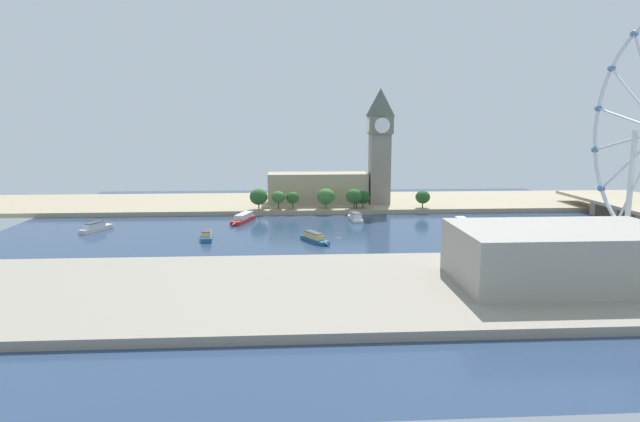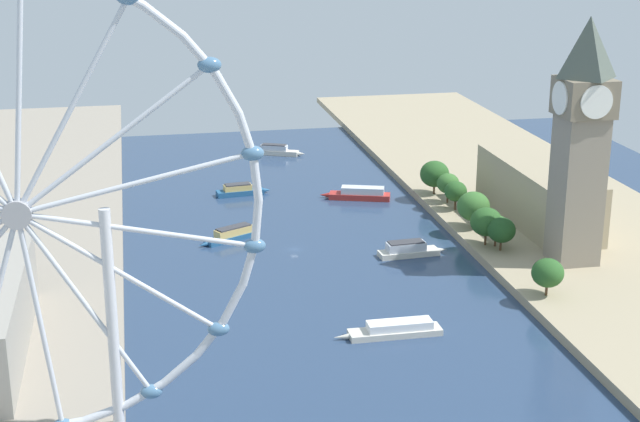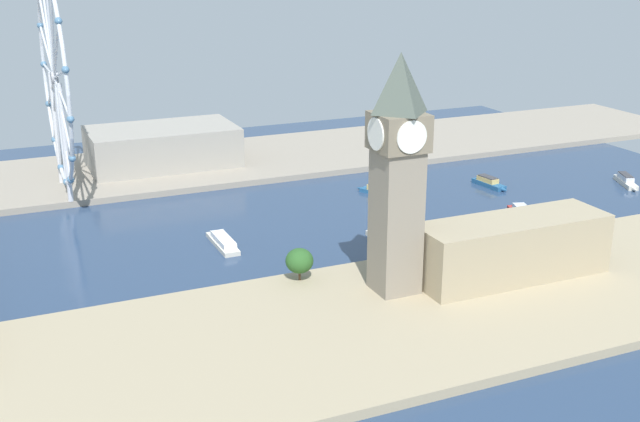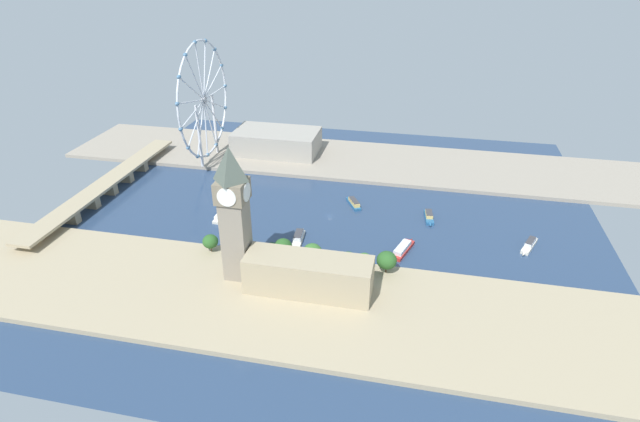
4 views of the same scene
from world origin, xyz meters
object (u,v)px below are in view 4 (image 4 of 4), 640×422
at_px(river_bridge, 106,185).
at_px(tour_boat_3, 403,249).
at_px(clock_tower, 234,212).
at_px(tour_boat_0, 223,214).
at_px(ferris_wheel, 204,101).
at_px(tour_boat_5, 529,245).
at_px(tour_boat_2, 354,203).
at_px(parliament_block, 309,275).
at_px(tour_boat_1, 429,216).
at_px(riverside_hall, 277,142).
at_px(tour_boat_4, 298,238).

distance_m(river_bridge, tour_boat_3, 236.92).
bearing_deg(clock_tower, tour_boat_0, 28.61).
relative_size(ferris_wheel, tour_boat_5, 4.21).
bearing_deg(tour_boat_2, parliament_block, 147.54).
bearing_deg(tour_boat_1, tour_boat_3, -24.57).
distance_m(river_bridge, tour_boat_2, 194.39).
relative_size(riverside_hall, river_bridge, 0.40).
xyz_separation_m(tour_boat_4, tour_boat_5, (22.81, -149.07, -0.10)).
bearing_deg(tour_boat_1, tour_boat_2, -106.64).
height_order(tour_boat_3, tour_boat_5, tour_boat_5).
bearing_deg(parliament_block, tour_boat_0, 46.67).
relative_size(parliament_block, tour_boat_5, 2.86).
bearing_deg(tour_boat_2, riverside_hall, 16.48).
distance_m(tour_boat_2, tour_boat_3, 70.35).
distance_m(tour_boat_1, tour_boat_4, 97.22).
bearing_deg(tour_boat_3, tour_boat_4, 108.90).
bearing_deg(tour_boat_4, parliament_block, 16.10).
bearing_deg(tour_boat_0, tour_boat_3, -99.37).
relative_size(parliament_block, tour_boat_1, 3.02).
xyz_separation_m(tour_boat_1, tour_boat_4, (-48.19, 84.44, 0.18)).
bearing_deg(tour_boat_3, river_bridge, 99.34).
bearing_deg(tour_boat_5, parliament_block, -34.94).
height_order(parliament_block, tour_boat_1, parliament_block).
distance_m(parliament_block, tour_boat_3, 75.40).
xyz_separation_m(riverside_hall, tour_boat_0, (-121.91, 4.96, -11.37)).
xyz_separation_m(tour_boat_0, tour_boat_3, (-21.07, -130.86, 0.42)).
xyz_separation_m(clock_tower, river_bridge, (86.77, 141.89, -37.46)).
bearing_deg(tour_boat_5, tour_boat_4, -57.52).
relative_size(riverside_hall, tour_boat_0, 2.47).
height_order(parliament_block, tour_boat_3, parliament_block).
distance_m(tour_boat_0, tour_boat_2, 97.12).
distance_m(clock_tower, parliament_block, 53.55).
xyz_separation_m(riverside_hall, tour_boat_5, (-120.92, -205.88, -11.08)).
bearing_deg(riverside_hall, tour_boat_0, 177.67).
xyz_separation_m(riverside_hall, river_bridge, (-106.18, 108.09, -5.93)).
height_order(parliament_block, river_bridge, parliament_block).
height_order(parliament_block, tour_boat_2, parliament_block).
bearing_deg(tour_boat_0, ferris_wheel, 27.54).
distance_m(river_bridge, tour_boat_5, 314.36).
height_order(parliament_block, tour_boat_0, parliament_block).
xyz_separation_m(clock_tower, riverside_hall, (192.95, 33.79, -31.53)).
height_order(riverside_hall, river_bridge, riverside_hall).
distance_m(parliament_block, tour_boat_5, 151.26).
xyz_separation_m(parliament_block, tour_boat_3, (56.23, -48.91, -11.45)).
height_order(ferris_wheel, tour_boat_4, ferris_wheel).
distance_m(tour_boat_1, tour_boat_2, 56.97).
distance_m(clock_tower, riverside_hall, 198.41).
bearing_deg(tour_boat_4, river_bridge, -106.71).
distance_m(ferris_wheel, tour_boat_3, 219.45).
bearing_deg(tour_boat_0, river_bridge, 81.11).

